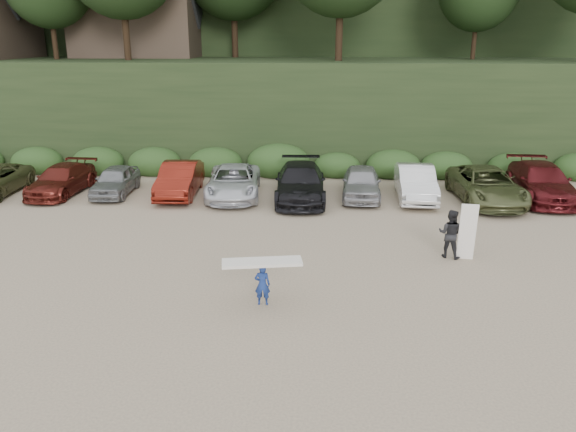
{
  "coord_description": "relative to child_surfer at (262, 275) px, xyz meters",
  "views": [
    {
      "loc": [
        0.28,
        -15.87,
        7.36
      ],
      "look_at": [
        -0.73,
        3.0,
        1.3
      ],
      "focal_mm": 35.0,
      "sensor_mm": 36.0,
      "label": 1
    }
  ],
  "objects": [
    {
      "name": "ground",
      "position": [
        1.23,
        1.31,
        -0.92
      ],
      "size": [
        120.0,
        120.0,
        0.0
      ],
      "primitive_type": "plane",
      "color": "tan",
      "rests_on": "ground"
    },
    {
      "name": "parked_cars",
      "position": [
        -2.01,
        11.32,
        -0.15
      ],
      "size": [
        34.52,
        6.44,
        1.65
      ],
      "color": "silver",
      "rests_on": "ground"
    },
    {
      "name": "child_surfer",
      "position": [
        0.0,
        0.0,
        0.0
      ],
      "size": [
        2.32,
        0.98,
        1.35
      ],
      "color": "navy",
      "rests_on": "ground"
    },
    {
      "name": "adult_surfer",
      "position": [
        6.19,
        3.96,
        -0.04
      ],
      "size": [
        1.32,
        0.95,
        2.03
      ],
      "color": "black",
      "rests_on": "ground"
    }
  ]
}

